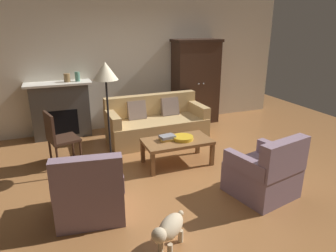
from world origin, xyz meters
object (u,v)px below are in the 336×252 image
fireplace (61,110)px  floor_lamp (106,78)px  dog (169,229)px  book_stack (167,138)px  fruit_bowl (183,138)px  armchair_near_left (90,192)px  couch (156,124)px  armoire (196,82)px  side_chair_wooden (58,135)px  armchair_near_right (265,174)px  coffee_table (177,143)px  mantel_vase_bronze (67,78)px  mantel_vase_jade (77,77)px

fireplace → floor_lamp: size_ratio=0.74×
fireplace → dog: (0.81, -3.85, -0.32)m
book_stack → fruit_bowl: bearing=-14.6°
fruit_bowl → armchair_near_left: armchair_near_left is taller
fireplace → dog: fireplace is taller
couch → armchair_near_left: armchair_near_left is taller
armoire → floor_lamp: bearing=-142.4°
fireplace → fruit_bowl: 2.70m
book_stack → floor_lamp: (-0.91, 0.10, 1.01)m
dog → side_chair_wooden: bearing=110.7°
armchair_near_right → side_chair_wooden: 3.20m
coffee_table → book_stack: bearing=162.9°
fireplace → armchair_near_right: bearing=-54.5°
mantel_vase_bronze → armchair_near_right: bearing=-56.5°
floor_lamp → couch: bearing=42.6°
coffee_table → mantel_vase_bronze: size_ratio=6.77×
book_stack → armchair_near_right: size_ratio=0.28×
mantel_vase_jade → floor_lamp: size_ratio=0.11×
mantel_vase_bronze → mantel_vase_jade: size_ratio=0.88×
fireplace → armchair_near_right: 4.11m
armoire → floor_lamp: size_ratio=1.10×
book_stack → floor_lamp: size_ratio=0.15×
couch → armchair_near_left: size_ratio=2.20×
couch → armchair_near_right: size_ratio=2.13×
book_stack → armchair_near_right: (0.86, -1.37, -0.15)m
fireplace → fruit_bowl: bearing=-49.1°
fireplace → armchair_near_left: 2.98m
coffee_table → fireplace: bearing=129.6°
book_stack → mantel_vase_bronze: mantel_vase_bronze is taller
fireplace → couch: 1.94m
armchair_near_left → couch: bearing=53.2°
armchair_near_left → armoire: bearing=45.8°
book_stack → mantel_vase_jade: (-1.14, 1.96, 0.75)m
dog → coffee_table: bearing=64.7°
mantel_vase_jade → dog: bearing=-83.5°
mantel_vase_jade → mantel_vase_bronze: bearing=180.0°
floor_lamp → fruit_bowl: bearing=-8.0°
fireplace → fruit_bowl: size_ratio=3.75×
floor_lamp → mantel_vase_bronze: bearing=103.1°
armchair_near_left → armchair_near_right: size_ratio=0.97×
side_chair_wooden → armoire: bearing=22.7°
fireplace → book_stack: bearing=-52.4°
armoire → mantel_vase_bronze: (-2.77, 0.06, 0.26)m
side_chair_wooden → dog: bearing=-69.3°
floor_lamp → armoire: bearing=37.6°
coffee_table → mantel_vase_jade: 2.53m
fruit_bowl → floor_lamp: (-1.16, 0.16, 1.03)m
book_stack → mantel_vase_jade: size_ratio=1.39×
book_stack → dog: size_ratio=0.54×
armchair_near_right → dog: size_ratio=1.91×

